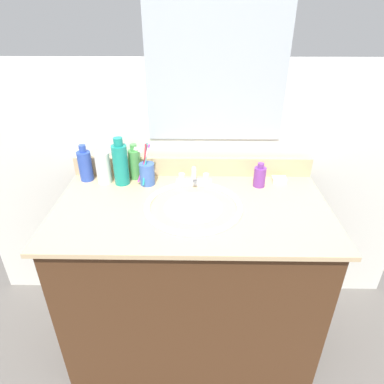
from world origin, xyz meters
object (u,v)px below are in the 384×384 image
(bottle_mouthwash_teal, at_px, (121,164))
(bottle_lotion_white, at_px, (103,166))
(cup_blue_plastic, at_px, (147,173))
(bottle_toner_green, at_px, (135,163))
(bottle_shampoo_blue, at_px, (85,165))
(bottle_cream_purple, at_px, (260,176))
(soap_bar, at_px, (279,180))
(faucet, at_px, (194,178))

(bottle_mouthwash_teal, relative_size, bottle_lotion_white, 1.27)
(cup_blue_plastic, bearing_deg, bottle_toner_green, 134.69)
(bottle_shampoo_blue, xyz_separation_m, bottle_toner_green, (0.22, 0.02, -0.00))
(bottle_lotion_white, xyz_separation_m, cup_blue_plastic, (0.20, -0.02, -0.02))
(bottle_cream_purple, height_order, bottle_toner_green, bottle_toner_green)
(bottle_cream_purple, relative_size, bottle_shampoo_blue, 0.65)
(bottle_cream_purple, xyz_separation_m, bottle_lotion_white, (-0.70, 0.03, 0.03))
(bottle_shampoo_blue, distance_m, soap_bar, 0.89)
(soap_bar, bearing_deg, bottle_toner_green, 177.10)
(bottle_cream_purple, distance_m, cup_blue_plastic, 0.50)
(cup_blue_plastic, bearing_deg, bottle_lotion_white, 175.07)
(bottle_toner_green, distance_m, bottle_lotion_white, 0.14)
(faucet, bearing_deg, bottle_lotion_white, 178.32)
(bottle_mouthwash_teal, relative_size, bottle_toner_green, 1.31)
(faucet, distance_m, bottle_mouthwash_teal, 0.33)
(faucet, distance_m, bottle_toner_green, 0.28)
(bottle_shampoo_blue, bearing_deg, faucet, -4.11)
(bottle_cream_purple, distance_m, bottle_shampoo_blue, 0.79)
(cup_blue_plastic, bearing_deg, bottle_mouthwash_teal, 176.53)
(faucet, bearing_deg, bottle_shampoo_blue, 175.89)
(bottle_cream_purple, bearing_deg, faucet, 177.13)
(bottle_shampoo_blue, xyz_separation_m, soap_bar, (0.89, -0.01, -0.06))
(bottle_mouthwash_teal, bearing_deg, bottle_toner_green, 47.34)
(bottle_mouthwash_teal, relative_size, soap_bar, 3.41)
(bottle_cream_purple, distance_m, bottle_lotion_white, 0.70)
(bottle_shampoo_blue, xyz_separation_m, bottle_lotion_white, (0.09, -0.02, 0.00))
(bottle_mouthwash_teal, height_order, bottle_lotion_white, bottle_mouthwash_teal)
(faucet, height_order, soap_bar, faucet)
(bottle_mouthwash_teal, distance_m, cup_blue_plastic, 0.12)
(bottle_shampoo_blue, xyz_separation_m, cup_blue_plastic, (0.29, -0.04, -0.02))
(faucet, bearing_deg, bottle_mouthwash_teal, 179.66)
(bottle_mouthwash_teal, height_order, cup_blue_plastic, bottle_mouthwash_teal)
(bottle_mouthwash_teal, xyz_separation_m, bottle_cream_purple, (0.62, -0.02, -0.05))
(faucet, height_order, bottle_cream_purple, bottle_cream_purple)
(bottle_mouthwash_teal, height_order, soap_bar, bottle_mouthwash_teal)
(bottle_toner_green, bearing_deg, faucet, -12.07)
(bottle_mouthwash_teal, height_order, bottle_shampoo_blue, bottle_mouthwash_teal)
(faucet, height_order, cup_blue_plastic, cup_blue_plastic)
(faucet, bearing_deg, bottle_toner_green, 167.93)
(bottle_toner_green, relative_size, cup_blue_plastic, 0.86)
(bottle_toner_green, xyz_separation_m, soap_bar, (0.67, -0.03, -0.06))
(bottle_mouthwash_teal, xyz_separation_m, bottle_toner_green, (0.05, 0.06, -0.03))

